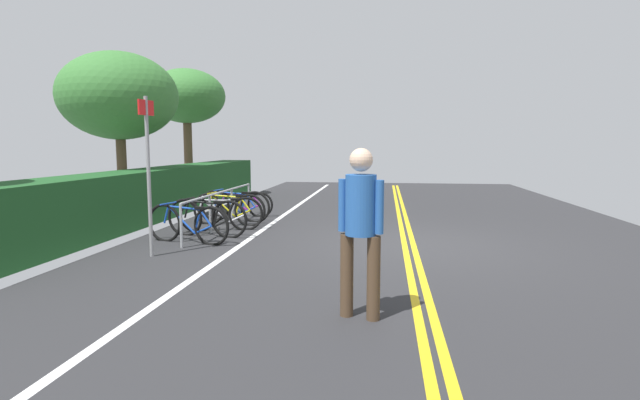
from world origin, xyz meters
The scene contains 16 objects.
ground_plane centered at (0.00, 0.00, -0.03)m, with size 28.64×10.50×0.05m, color #2B2B2D.
centre_line_yellow_inner centered at (0.00, -0.08, 0.00)m, with size 25.77×0.10×0.00m, color gold.
centre_line_yellow_outer centered at (0.00, 0.08, 0.00)m, with size 25.77×0.10×0.00m, color gold.
bike_lane_stripe_white centered at (0.00, 3.03, 0.00)m, with size 25.77×0.12×0.00m, color white.
bike_rack centered at (1.28, 4.00, 0.59)m, with size 4.34×0.05×0.81m.
bicycle_0 centered at (-0.42, 4.07, 0.36)m, with size 0.55×1.75×0.76m.
bicycle_1 centered at (0.24, 3.95, 0.37)m, with size 0.46×1.74×0.79m.
bicycle_2 centered at (0.90, 3.86, 0.36)m, with size 0.66×1.67×0.76m.
bicycle_3 centered at (1.63, 3.95, 0.36)m, with size 0.46×1.75×0.76m.
bicycle_4 centered at (2.20, 3.99, 0.37)m, with size 0.46×1.79×0.78m.
bicycle_5 centered at (2.92, 4.07, 0.32)m, with size 0.46×1.66×0.68m.
pedestrian centered at (-3.91, 0.70, 1.04)m, with size 0.32×0.47×1.79m.
sign_post_near centered at (-1.54, 4.22, 1.53)m, with size 0.36×0.09×2.58m.
hedge_backdrop centered at (2.78, 6.19, 0.61)m, with size 13.29×1.08×1.22m, color #1C4C21.
tree_mid centered at (2.63, 7.07, 3.01)m, with size 2.89×2.89×4.10m.
tree_far_right centered at (7.17, 7.21, 3.42)m, with size 2.62×2.62×4.38m.
Camera 1 is at (-8.87, 0.45, 1.82)m, focal length 27.18 mm.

